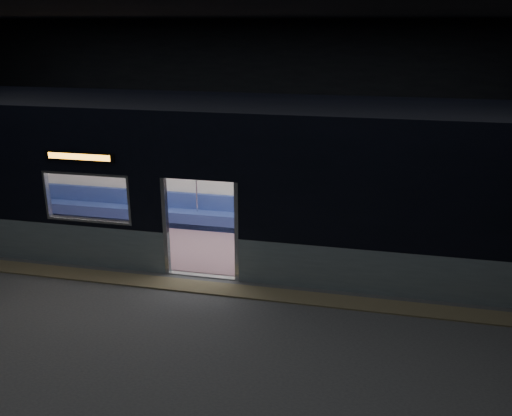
% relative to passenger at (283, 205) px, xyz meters
% --- Properties ---
extents(station_floor, '(24.00, 14.00, 0.01)m').
position_rel_passenger_xyz_m(station_floor, '(-1.22, -3.55, -0.81)').
color(station_floor, '#47494C').
rests_on(station_floor, ground).
extents(station_envelope, '(24.00, 14.00, 5.00)m').
position_rel_passenger_xyz_m(station_envelope, '(-1.22, -3.55, 2.86)').
color(station_envelope, black).
rests_on(station_envelope, station_floor).
extents(tactile_strip, '(22.80, 0.50, 0.03)m').
position_rel_passenger_xyz_m(tactile_strip, '(-1.22, -3.00, -0.79)').
color(tactile_strip, '#8C7F59').
rests_on(tactile_strip, station_floor).
extents(metro_car, '(18.00, 3.04, 3.35)m').
position_rel_passenger_xyz_m(metro_car, '(-1.22, -1.00, 1.04)').
color(metro_car, '#90A2AB').
rests_on(metro_car, station_floor).
extents(passenger, '(0.45, 0.72, 1.38)m').
position_rel_passenger_xyz_m(passenger, '(0.00, 0.00, 0.00)').
color(passenger, black).
rests_on(passenger, metro_car).
extents(handbag, '(0.30, 0.26, 0.14)m').
position_rel_passenger_xyz_m(handbag, '(0.02, -0.23, -0.12)').
color(handbag, black).
rests_on(handbag, passenger).
extents(transit_map, '(0.99, 0.03, 0.64)m').
position_rel_passenger_xyz_m(transit_map, '(0.12, 0.31, 0.67)').
color(transit_map, white).
rests_on(transit_map, metro_car).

